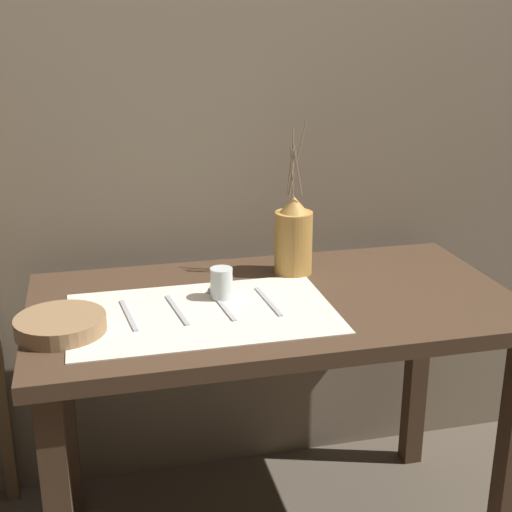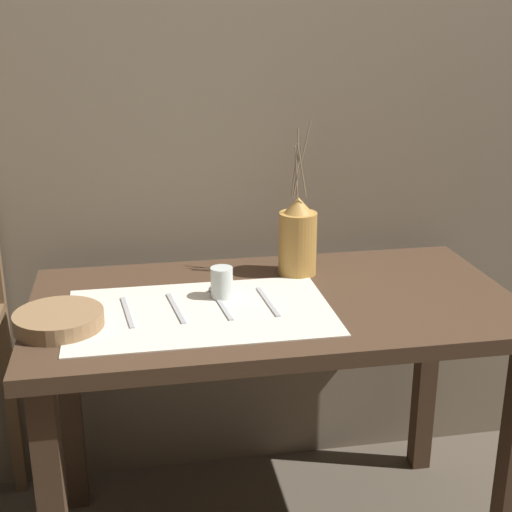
% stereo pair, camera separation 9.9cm
% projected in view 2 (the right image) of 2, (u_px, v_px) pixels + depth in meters
% --- Properties ---
extents(stone_wall_back, '(7.00, 0.06, 2.40)m').
position_uv_depth(stone_wall_back, '(245.00, 109.00, 2.13)').
color(stone_wall_back, '#7A6B56').
rests_on(stone_wall_back, ground_plane).
extents(wooden_table, '(1.26, 0.67, 0.77)m').
position_uv_depth(wooden_table, '(274.00, 337.00, 1.89)').
color(wooden_table, '#422D1E').
rests_on(wooden_table, ground_plane).
extents(linen_cloth, '(0.65, 0.40, 0.00)m').
position_uv_depth(linen_cloth, '(200.00, 312.00, 1.77)').
color(linen_cloth, beige).
rests_on(linen_cloth, wooden_table).
extents(pitcher_with_flowers, '(0.11, 0.11, 0.43)m').
position_uv_depth(pitcher_with_flowers, '(298.00, 238.00, 2.00)').
color(pitcher_with_flowers, '#B7843D').
rests_on(pitcher_with_flowers, wooden_table).
extents(wooden_bowl, '(0.21, 0.21, 0.04)m').
position_uv_depth(wooden_bowl, '(59.00, 320.00, 1.67)').
color(wooden_bowl, '#8E6B47').
rests_on(wooden_bowl, wooden_table).
extents(glass_tumbler_near, '(0.06, 0.06, 0.08)m').
position_uv_depth(glass_tumbler_near, '(222.00, 282.00, 1.84)').
color(glass_tumbler_near, silver).
rests_on(glass_tumbler_near, wooden_table).
extents(fork_outer, '(0.03, 0.20, 0.00)m').
position_uv_depth(fork_outer, '(127.00, 312.00, 1.76)').
color(fork_outer, '#A8A8AD').
rests_on(fork_outer, wooden_table).
extents(knife_center, '(0.04, 0.20, 0.00)m').
position_uv_depth(knife_center, '(176.00, 308.00, 1.78)').
color(knife_center, '#A8A8AD').
rests_on(knife_center, wooden_table).
extents(spoon_outer, '(0.04, 0.21, 0.02)m').
position_uv_depth(spoon_outer, '(216.00, 296.00, 1.85)').
color(spoon_outer, '#A8A8AD').
rests_on(spoon_outer, wooden_table).
extents(fork_inner, '(0.03, 0.20, 0.00)m').
position_uv_depth(fork_inner, '(268.00, 301.00, 1.82)').
color(fork_inner, '#A8A8AD').
rests_on(fork_inner, wooden_table).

